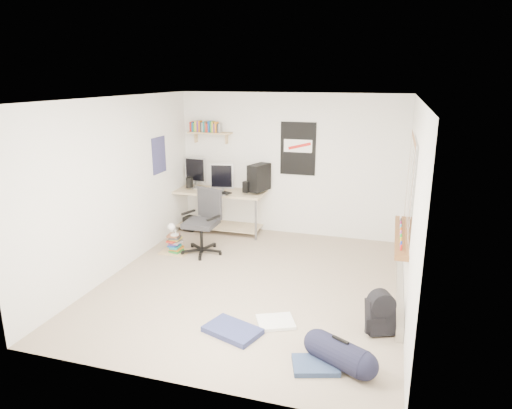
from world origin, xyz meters
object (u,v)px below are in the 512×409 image
(desk, at_px, (218,211))
(backpack, at_px, (380,316))
(duffel_bag, at_px, (340,354))
(book_stack, at_px, (175,243))
(office_chair, at_px, (201,224))

(desk, distance_m, backpack, 4.12)
(duffel_bag, distance_m, book_stack, 3.72)
(book_stack, bearing_deg, desk, 78.08)
(desk, xyz_separation_m, book_stack, (-0.27, -1.26, -0.21))
(desk, relative_size, office_chair, 1.71)
(desk, distance_m, duffel_bag, 4.44)
(office_chair, bearing_deg, backpack, -11.61)
(duffel_bag, bearing_deg, desk, 155.09)
(backpack, bearing_deg, book_stack, 130.71)
(backpack, relative_size, book_stack, 0.99)
(backpack, relative_size, duffel_bag, 0.70)
(office_chair, bearing_deg, book_stack, -147.95)
(desk, xyz_separation_m, backpack, (3.02, -2.79, -0.16))
(office_chair, distance_m, duffel_bag, 3.48)
(backpack, distance_m, duffel_bag, 0.83)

